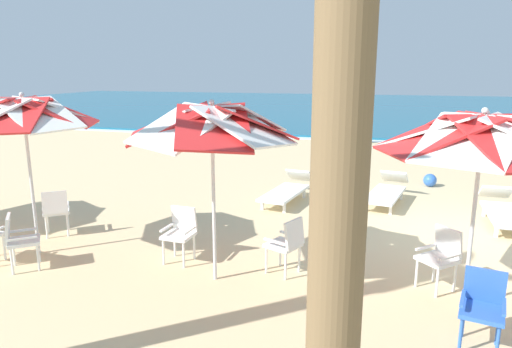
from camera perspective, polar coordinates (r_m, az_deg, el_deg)
name	(u,v)px	position (r m, az deg, el deg)	size (l,w,h in m)	color
ground_plane	(460,242)	(9.01, 23.91, -7.70)	(80.00, 80.00, 0.00)	beige
sea	(406,108)	(38.57, 17.99, 7.80)	(80.00, 36.00, 0.10)	#19607F
surf_foam	(420,143)	(20.40, 19.57, 3.64)	(80.00, 0.70, 0.01)	white
beach_umbrella_0	(482,136)	(6.09, 26.14, 4.27)	(2.51, 2.51, 2.55)	silver
plastic_chair_0	(441,255)	(6.93, 21.85, -9.22)	(0.63, 0.63, 0.87)	white
plastic_chair_1	(483,304)	(5.75, 26.18, -14.24)	(0.52, 0.55, 0.87)	blue
beach_umbrella_1	(212,124)	(6.30, -5.45, 6.13)	(2.41, 2.41, 2.60)	silver
plastic_chair_2	(287,242)	(6.89, 3.82, -8.41)	(0.60, 0.58, 0.87)	white
plastic_chair_3	(181,231)	(7.44, -9.30, -6.91)	(0.47, 0.49, 0.87)	white
beach_umbrella_2	(24,114)	(8.08, -26.74, 6.64)	(2.26, 2.26, 2.65)	silver
plastic_chair_4	(19,238)	(7.89, -27.25, -7.06)	(0.63, 0.63, 0.87)	white
plastic_chair_5	(56,209)	(9.17, -23.47, -4.03)	(0.62, 0.63, 0.87)	white
sun_lounger_0	(503,210)	(10.32, 28.19, -3.95)	(0.66, 2.15, 0.62)	white
sun_lounger_1	(387,191)	(10.94, 15.84, -2.02)	(1.03, 2.23, 0.62)	white
sun_lounger_2	(287,189)	(10.67, 3.90, -1.92)	(0.96, 2.22, 0.62)	white
beach_ball	(430,180)	(12.84, 20.67, -0.72)	(0.34, 0.34, 0.34)	blue
beachgoer_seated	(359,136)	(19.65, 12.55, 4.60)	(0.30, 0.93, 0.92)	red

